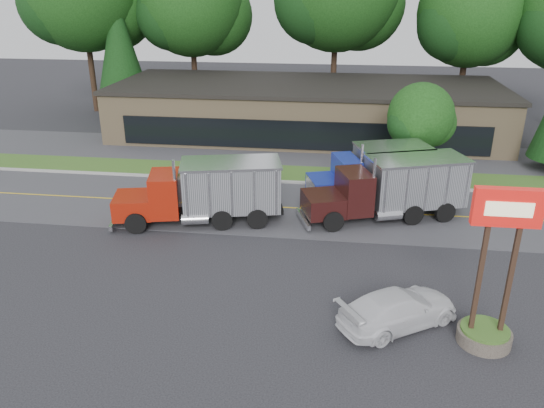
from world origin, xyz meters
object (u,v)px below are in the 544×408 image
Objects in this scene: dump_truck_red at (208,190)px; bilo_sign at (492,294)px; rally_car at (398,308)px; dump_truck_maroon at (394,187)px; dump_truck_blue at (376,172)px.

bilo_sign is at bearing 130.90° from dump_truck_red.
rally_car is (-3.00, 0.70, -1.32)m from bilo_sign.
dump_truck_red is 1.89× the size of rally_car.
bilo_sign reaches higher than dump_truck_maroon.
dump_truck_blue is (-3.34, 13.26, -0.22)m from bilo_sign.
dump_truck_maroon is (-2.44, 10.97, -0.21)m from bilo_sign.
dump_truck_blue is 1.54× the size of rally_car.
dump_truck_blue is 12.61m from rally_car.
bilo_sign reaches higher than dump_truck_blue.
bilo_sign is 11.25m from dump_truck_maroon.
bilo_sign is at bearing 83.63° from dump_truck_maroon.
rally_car is (-0.56, -10.27, -1.11)m from dump_truck_maroon.
dump_truck_red and dump_truck_maroon have the same top height.
bilo_sign reaches higher than rally_car.
rally_car is at bearing 166.85° from bilo_sign.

